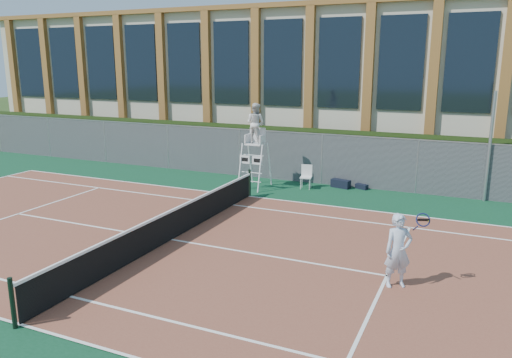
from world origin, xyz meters
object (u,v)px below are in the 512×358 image
at_px(plastic_chair, 306,175).
at_px(tennis_player, 398,250).
at_px(umpire_chair, 255,126).
at_px(steel_pole, 490,147).

height_order(plastic_chair, tennis_player, tennis_player).
bearing_deg(umpire_chair, steel_pole, 10.42).
xyz_separation_m(steel_pole, tennis_player, (-1.89, -9.20, -1.18)).
xyz_separation_m(plastic_chair, tennis_player, (5.05, -8.29, 0.33)).
bearing_deg(tennis_player, steel_pole, 78.41).
distance_m(umpire_chair, plastic_chair, 2.99).
bearing_deg(plastic_chair, tennis_player, -58.63).
xyz_separation_m(steel_pole, umpire_chair, (-8.98, -1.65, 0.55)).
relative_size(umpire_chair, plastic_chair, 3.64).
height_order(steel_pole, plastic_chair, steel_pole).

